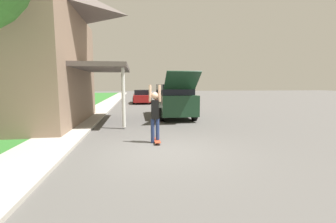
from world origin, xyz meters
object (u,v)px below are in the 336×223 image
Objects in this scene: car_down_street at (142,97)px; skateboarder at (155,113)px; skateboard at (157,140)px; suv_parked at (173,99)px.

skateboarder reaches higher than car_down_street.
skateboard is at bearing -5.05° from skateboarder.
skateboard is at bearing -104.78° from suv_parked.
skateboarder is at bearing -90.00° from car_down_street.
skateboarder is (-1.68, -6.12, -0.05)m from suv_parked.
suv_parked reaches higher than car_down_street.
suv_parked is at bearing -80.97° from car_down_street.
suv_parked is 6.92× the size of skateboard.
suv_parked is 6.42m from skateboard.
car_down_street is at bearing 90.00° from skateboarder.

